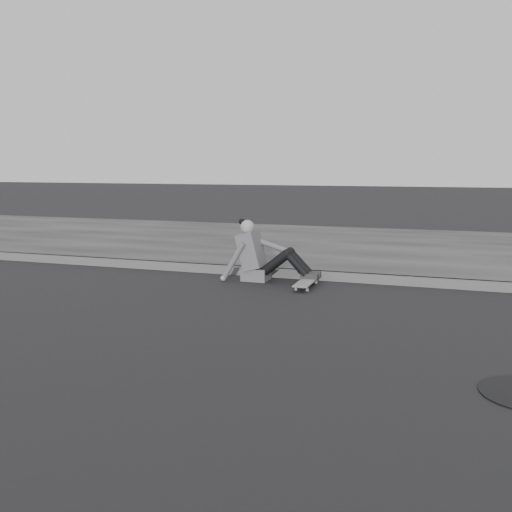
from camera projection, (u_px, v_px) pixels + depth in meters
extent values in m
plane|color=black|center=(283.00, 329.00, 5.73)|extent=(80.00, 80.00, 0.00)
cube|color=#4E4E4E|center=(332.00, 276.00, 8.14)|extent=(24.00, 0.16, 0.12)
cube|color=#323232|center=(363.00, 247.00, 10.96)|extent=(24.00, 6.00, 0.12)
cylinder|color=gray|center=(296.00, 289.00, 7.46)|extent=(0.03, 0.05, 0.05)
cylinder|color=gray|center=(307.00, 290.00, 7.41)|extent=(0.03, 0.05, 0.05)
cylinder|color=gray|center=(306.00, 281.00, 7.95)|extent=(0.03, 0.05, 0.05)
cylinder|color=gray|center=(316.00, 282.00, 7.90)|extent=(0.03, 0.05, 0.05)
cube|color=#2F2F32|center=(302.00, 287.00, 7.43)|extent=(0.16, 0.04, 0.03)
cube|color=#2F2F32|center=(311.00, 280.00, 7.92)|extent=(0.16, 0.04, 0.03)
cube|color=slate|center=(306.00, 281.00, 7.67)|extent=(0.20, 0.78, 0.02)
cube|color=#525255|center=(256.00, 274.00, 8.15)|extent=(0.36, 0.34, 0.18)
cube|color=#525255|center=(251.00, 250.00, 8.12)|extent=(0.37, 0.40, 0.57)
cube|color=#525255|center=(243.00, 241.00, 8.14)|extent=(0.14, 0.30, 0.20)
cylinder|color=gray|center=(248.00, 233.00, 8.10)|extent=(0.09, 0.09, 0.08)
sphere|color=gray|center=(247.00, 227.00, 8.09)|extent=(0.20, 0.20, 0.20)
sphere|color=black|center=(242.00, 222.00, 8.13)|extent=(0.09, 0.09, 0.09)
cylinder|color=black|center=(275.00, 263.00, 7.94)|extent=(0.43, 0.13, 0.39)
cylinder|color=black|center=(279.00, 261.00, 8.11)|extent=(0.43, 0.13, 0.39)
cylinder|color=black|center=(296.00, 264.00, 7.85)|extent=(0.35, 0.11, 0.36)
cylinder|color=black|center=(299.00, 262.00, 8.02)|extent=(0.35, 0.11, 0.36)
sphere|color=black|center=(287.00, 254.00, 7.87)|extent=(0.13, 0.13, 0.13)
sphere|color=black|center=(290.00, 252.00, 8.04)|extent=(0.13, 0.13, 0.13)
cube|color=#292929|center=(309.00, 276.00, 7.81)|extent=(0.24, 0.08, 0.07)
cube|color=#292929|center=(312.00, 274.00, 7.98)|extent=(0.24, 0.08, 0.07)
cylinder|color=#525255|center=(233.00, 261.00, 8.01)|extent=(0.38, 0.08, 0.58)
sphere|color=gray|center=(223.00, 278.00, 8.09)|extent=(0.08, 0.08, 0.08)
cylinder|color=#525255|center=(271.00, 245.00, 8.19)|extent=(0.48, 0.08, 0.21)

